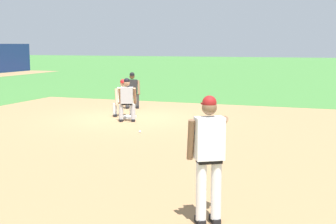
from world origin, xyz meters
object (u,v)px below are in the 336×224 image
first_base_bag (129,117)px  pitcher (209,152)px  umpire (132,89)px  first_baseman (124,96)px  baserunner (127,98)px  baseball (140,132)px

first_base_bag → pitcher: (-8.43, -5.13, 1.01)m
umpire → first_base_bag: bearing=-158.0°
first_base_bag → first_baseman: size_ratio=0.28×
first_baseman → baserunner: bearing=-149.4°
baseball → umpire: bearing=26.7°
pitcher → umpire: bearing=29.4°
baseball → pitcher: (-6.02, -3.69, 1.02)m
first_base_bag → baserunner: baserunner is taller
baseball → pitcher: size_ratio=0.04×
baseball → baserunner: (1.71, 1.20, 0.76)m
baseball → first_baseman: first_baseman is taller
first_base_bag → baseball: size_ratio=5.14×
first_base_bag → first_baseman: (0.28, 0.33, 0.69)m
baserunner → pitcher: bearing=-147.7°
first_baseman → umpire: bearing=16.5°
first_base_bag → umpire: 2.63m
baserunner → baseball: bearing=-145.0°
pitcher → first_baseman: bearing=32.1°
baserunner → umpire: bearing=21.3°
first_baseman → baserunner: (-0.97, -0.57, 0.06)m
baserunner → umpire: 3.25m
baseball → baserunner: 2.22m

